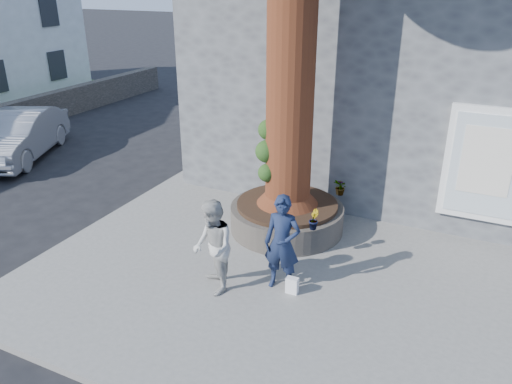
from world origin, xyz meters
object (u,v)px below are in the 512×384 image
at_px(planter, 287,216).
at_px(man, 282,243).
at_px(car_silver, 19,136).
at_px(woman, 213,247).

distance_m(planter, man, 2.15).
xyz_separation_m(man, car_silver, (-9.54, 3.04, -0.27)).
xyz_separation_m(planter, woman, (-0.27, -2.52, 0.51)).
distance_m(woman, car_silver, 9.29).
relative_size(planter, woman, 1.44).
bearing_deg(planter, man, -70.30).
distance_m(planter, woman, 2.59).
xyz_separation_m(woman, car_silver, (-8.56, 3.60, -0.24)).
height_order(planter, car_silver, car_silver).
relative_size(man, car_silver, 0.40).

